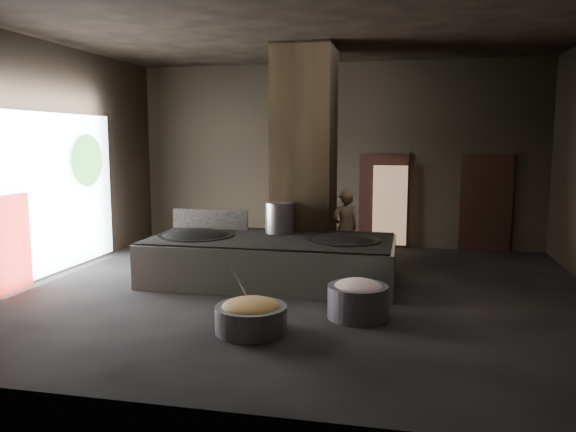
% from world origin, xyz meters
% --- Properties ---
extents(floor, '(10.00, 9.00, 0.10)m').
position_xyz_m(floor, '(0.00, 0.00, -0.05)').
color(floor, black).
rests_on(floor, ground).
extents(ceiling, '(10.00, 9.00, 0.10)m').
position_xyz_m(ceiling, '(0.00, 0.00, 4.55)').
color(ceiling, black).
rests_on(ceiling, back_wall).
extents(back_wall, '(10.00, 0.10, 4.50)m').
position_xyz_m(back_wall, '(0.00, 4.55, 2.25)').
color(back_wall, black).
rests_on(back_wall, ground).
extents(front_wall, '(10.00, 0.10, 4.50)m').
position_xyz_m(front_wall, '(0.00, -4.55, 2.25)').
color(front_wall, black).
rests_on(front_wall, ground).
extents(left_wall, '(0.10, 9.00, 4.50)m').
position_xyz_m(left_wall, '(-5.05, 0.00, 2.25)').
color(left_wall, black).
rests_on(left_wall, ground).
extents(pillar, '(1.20, 1.20, 4.50)m').
position_xyz_m(pillar, '(-0.30, 1.90, 2.25)').
color(pillar, black).
rests_on(pillar, ground).
extents(hearth_platform, '(4.58, 2.23, 0.79)m').
position_xyz_m(hearth_platform, '(-0.68, 0.53, 0.40)').
color(hearth_platform, '#A8BAA8').
rests_on(hearth_platform, ground).
extents(platform_cap, '(4.45, 2.14, 0.03)m').
position_xyz_m(platform_cap, '(-0.68, 0.53, 0.82)').
color(platform_cap, black).
rests_on(platform_cap, hearth_platform).
extents(wok_left, '(1.44, 1.44, 0.40)m').
position_xyz_m(wok_left, '(-2.13, 0.48, 0.75)').
color(wok_left, black).
rests_on(wok_left, hearth_platform).
extents(wok_left_rim, '(1.46, 1.46, 0.05)m').
position_xyz_m(wok_left_rim, '(-2.13, 0.48, 0.82)').
color(wok_left_rim, black).
rests_on(wok_left_rim, hearth_platform).
extents(wok_right, '(1.34, 1.34, 0.38)m').
position_xyz_m(wok_right, '(0.67, 0.58, 0.75)').
color(wok_right, black).
rests_on(wok_right, hearth_platform).
extents(wok_right_rim, '(1.37, 1.37, 0.05)m').
position_xyz_m(wok_right_rim, '(0.67, 0.58, 0.82)').
color(wok_right_rim, black).
rests_on(wok_right_rim, hearth_platform).
extents(stock_pot, '(0.55, 0.55, 0.59)m').
position_xyz_m(stock_pot, '(-0.63, 1.08, 1.13)').
color(stock_pot, '#97989E').
rests_on(stock_pot, hearth_platform).
extents(splash_guard, '(1.58, 0.08, 0.40)m').
position_xyz_m(splash_guard, '(-2.13, 1.28, 1.03)').
color(splash_guard, black).
rests_on(splash_guard, hearth_platform).
extents(cook, '(0.69, 0.61, 1.59)m').
position_xyz_m(cook, '(0.52, 2.13, 0.80)').
color(cook, olive).
rests_on(cook, ground).
extents(veg_basin, '(1.23, 1.23, 0.37)m').
position_xyz_m(veg_basin, '(-0.27, -2.23, 0.18)').
color(veg_basin, slate).
rests_on(veg_basin, ground).
extents(veg_fill, '(0.82, 0.82, 0.25)m').
position_xyz_m(veg_fill, '(-0.27, -2.23, 0.35)').
color(veg_fill, '#A3A751').
rests_on(veg_fill, veg_basin).
extents(ladle, '(0.28, 0.32, 0.71)m').
position_xyz_m(ladle, '(-0.42, -2.08, 0.55)').
color(ladle, '#97989E').
rests_on(ladle, veg_basin).
extents(meat_basin, '(1.18, 1.18, 0.50)m').
position_xyz_m(meat_basin, '(1.11, -1.30, 0.25)').
color(meat_basin, slate).
rests_on(meat_basin, ground).
extents(meat_fill, '(0.75, 0.75, 0.29)m').
position_xyz_m(meat_fill, '(1.11, -1.30, 0.45)').
color(meat_fill, '#D98682').
rests_on(meat_fill, meat_basin).
extents(doorway_near, '(1.18, 0.08, 2.38)m').
position_xyz_m(doorway_near, '(1.20, 4.45, 1.10)').
color(doorway_near, black).
rests_on(doorway_near, ground).
extents(doorway_near_glow, '(0.82, 0.04, 1.93)m').
position_xyz_m(doorway_near_glow, '(1.36, 4.29, 1.05)').
color(doorway_near_glow, '#8C6647').
rests_on(doorway_near_glow, ground).
extents(doorway_far, '(1.18, 0.08, 2.38)m').
position_xyz_m(doorway_far, '(3.60, 4.45, 1.10)').
color(doorway_far, black).
rests_on(doorway_far, ground).
extents(doorway_far_glow, '(0.81, 0.04, 1.92)m').
position_xyz_m(doorway_far_glow, '(3.62, 4.57, 1.05)').
color(doorway_far_glow, '#8C6647').
rests_on(doorway_far_glow, ground).
extents(left_opening, '(0.04, 4.20, 3.10)m').
position_xyz_m(left_opening, '(-4.95, 0.20, 1.60)').
color(left_opening, white).
rests_on(left_opening, ground).
extents(pavilion_sliver, '(0.05, 0.90, 1.70)m').
position_xyz_m(pavilion_sliver, '(-4.88, -1.10, 0.85)').
color(pavilion_sliver, maroon).
rests_on(pavilion_sliver, ground).
extents(tree_silhouette, '(0.28, 1.10, 1.10)m').
position_xyz_m(tree_silhouette, '(-4.85, 1.30, 2.20)').
color(tree_silhouette, '#194714').
rests_on(tree_silhouette, left_opening).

